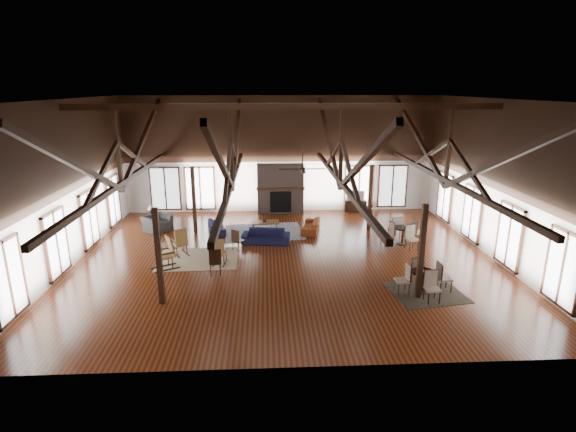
{
  "coord_description": "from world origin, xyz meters",
  "views": [
    {
      "loc": [
        -0.77,
        -16.24,
        6.45
      ],
      "look_at": [
        0.11,
        1.0,
        1.44
      ],
      "focal_mm": 28.0,
      "sensor_mm": 36.0,
      "label": 1
    }
  ],
  "objects_px": {
    "sofa_navy_front": "(266,236)",
    "cafe_table_far": "(403,232)",
    "sofa_navy_left": "(217,227)",
    "cafe_table_near": "(423,278)",
    "tv_console": "(355,206)",
    "sofa_orange": "(311,226)",
    "coffee_table": "(265,223)",
    "armchair": "(157,223)"
  },
  "relations": [
    {
      "from": "sofa_navy_left",
      "to": "coffee_table",
      "type": "distance_m",
      "value": 2.23
    },
    {
      "from": "coffee_table",
      "to": "tv_console",
      "type": "distance_m",
      "value": 5.87
    },
    {
      "from": "sofa_navy_front",
      "to": "sofa_navy_left",
      "type": "xyz_separation_m",
      "value": [
        -2.25,
        1.63,
        -0.04
      ]
    },
    {
      "from": "sofa_navy_front",
      "to": "sofa_navy_left",
      "type": "distance_m",
      "value": 2.78
    },
    {
      "from": "sofa_navy_front",
      "to": "sofa_orange",
      "type": "xyz_separation_m",
      "value": [
        2.06,
        1.51,
        -0.04
      ]
    },
    {
      "from": "sofa_orange",
      "to": "armchair",
      "type": "height_order",
      "value": "armchair"
    },
    {
      "from": "armchair",
      "to": "tv_console",
      "type": "xyz_separation_m",
      "value": [
        9.78,
        2.98,
        -0.08
      ]
    },
    {
      "from": "sofa_orange",
      "to": "coffee_table",
      "type": "xyz_separation_m",
      "value": [
        -2.09,
        0.01,
        0.17
      ]
    },
    {
      "from": "sofa_navy_front",
      "to": "coffee_table",
      "type": "bearing_deg",
      "value": 99.03
    },
    {
      "from": "coffee_table",
      "to": "tv_console",
      "type": "bearing_deg",
      "value": 30.48
    },
    {
      "from": "sofa_navy_front",
      "to": "cafe_table_far",
      "type": "height_order",
      "value": "cafe_table_far"
    },
    {
      "from": "sofa_navy_left",
      "to": "cafe_table_near",
      "type": "height_order",
      "value": "cafe_table_near"
    },
    {
      "from": "sofa_orange",
      "to": "coffee_table",
      "type": "distance_m",
      "value": 2.1
    },
    {
      "from": "sofa_orange",
      "to": "cafe_table_far",
      "type": "xyz_separation_m",
      "value": [
        3.73,
        -1.89,
        0.24
      ]
    },
    {
      "from": "sofa_orange",
      "to": "coffee_table",
      "type": "relative_size",
      "value": 1.35
    },
    {
      "from": "tv_console",
      "to": "armchair",
      "type": "bearing_deg",
      "value": -163.03
    },
    {
      "from": "sofa_navy_left",
      "to": "sofa_orange",
      "type": "bearing_deg",
      "value": -103.53
    },
    {
      "from": "sofa_navy_front",
      "to": "cafe_table_far",
      "type": "xyz_separation_m",
      "value": [
        5.79,
        -0.38,
        0.21
      ]
    },
    {
      "from": "sofa_navy_left",
      "to": "cafe_table_near",
      "type": "bearing_deg",
      "value": -144.08
    },
    {
      "from": "cafe_table_near",
      "to": "sofa_navy_front",
      "type": "bearing_deg",
      "value": 135.43
    },
    {
      "from": "cafe_table_near",
      "to": "cafe_table_far",
      "type": "relative_size",
      "value": 0.96
    },
    {
      "from": "sofa_navy_front",
      "to": "tv_console",
      "type": "xyz_separation_m",
      "value": [
        4.78,
        4.88,
        -0.0
      ]
    },
    {
      "from": "tv_console",
      "to": "coffee_table",
      "type": "bearing_deg",
      "value": -145.09
    },
    {
      "from": "sofa_orange",
      "to": "tv_console",
      "type": "xyz_separation_m",
      "value": [
        2.72,
        3.37,
        0.04
      ]
    },
    {
      "from": "sofa_navy_front",
      "to": "tv_console",
      "type": "relative_size",
      "value": 1.71
    },
    {
      "from": "sofa_navy_front",
      "to": "coffee_table",
      "type": "height_order",
      "value": "sofa_navy_front"
    },
    {
      "from": "tv_console",
      "to": "sofa_navy_front",
      "type": "bearing_deg",
      "value": -134.42
    },
    {
      "from": "sofa_orange",
      "to": "armchair",
      "type": "xyz_separation_m",
      "value": [
        -7.06,
        0.39,
        0.11
      ]
    },
    {
      "from": "sofa_navy_left",
      "to": "armchair",
      "type": "xyz_separation_m",
      "value": [
        -2.74,
        0.27,
        0.12
      ]
    },
    {
      "from": "armchair",
      "to": "coffee_table",
      "type": "bearing_deg",
      "value": -52.97
    },
    {
      "from": "sofa_orange",
      "to": "tv_console",
      "type": "bearing_deg",
      "value": 153.1
    },
    {
      "from": "armchair",
      "to": "cafe_table_near",
      "type": "distance_m",
      "value": 12.2
    },
    {
      "from": "sofa_navy_front",
      "to": "sofa_orange",
      "type": "distance_m",
      "value": 2.55
    },
    {
      "from": "cafe_table_near",
      "to": "tv_console",
      "type": "height_order",
      "value": "cafe_table_near"
    },
    {
      "from": "sofa_navy_front",
      "to": "coffee_table",
      "type": "relative_size",
      "value": 1.54
    },
    {
      "from": "sofa_navy_front",
      "to": "cafe_table_far",
      "type": "bearing_deg",
      "value": 3.96
    },
    {
      "from": "coffee_table",
      "to": "tv_console",
      "type": "height_order",
      "value": "tv_console"
    },
    {
      "from": "coffee_table",
      "to": "sofa_navy_front",
      "type": "bearing_deg",
      "value": -93.12
    },
    {
      "from": "sofa_navy_left",
      "to": "tv_console",
      "type": "distance_m",
      "value": 7.75
    },
    {
      "from": "sofa_navy_left",
      "to": "tv_console",
      "type": "height_order",
      "value": "tv_console"
    },
    {
      "from": "cafe_table_near",
      "to": "tv_console",
      "type": "distance_m",
      "value": 9.88
    },
    {
      "from": "sofa_orange",
      "to": "sofa_navy_left",
      "type": "bearing_deg",
      "value": -79.55
    }
  ]
}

